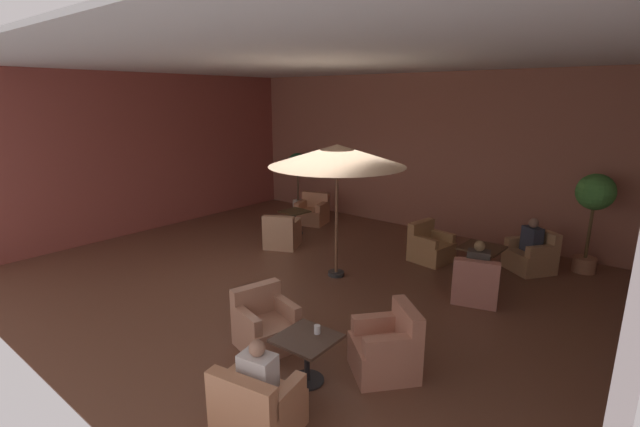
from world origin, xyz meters
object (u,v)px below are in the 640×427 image
(potted_tree_mid_left, at_px, (298,171))
(patron_with_friend, at_px, (478,262))
(armchair_front_right_east, at_px, (430,247))
(patio_umbrella_tall_red, at_px, (337,156))
(cafe_table_front_left, at_px, (307,349))
(armchair_mid_center_north, at_px, (312,212))
(patron_blue_shirt, at_px, (258,373))
(armchair_front_right_north, at_px, (531,256))
(iced_drink_cup, at_px, (317,329))
(armchair_front_right_south, at_px, (476,284))
(armchair_mid_center_east, at_px, (282,234))
(cafe_table_mid_center, at_px, (295,218))
(potted_tree_left_corner, at_px, (594,203))
(armchair_front_left_south, at_px, (387,349))
(armchair_front_left_east, at_px, (257,408))
(patron_by_window, at_px, (532,237))
(armchair_front_left_north, at_px, (265,326))
(cafe_table_front_right, at_px, (481,253))

(potted_tree_mid_left, distance_m, patron_with_friend, 6.95)
(armchair_front_right_east, height_order, patio_umbrella_tall_red, patio_umbrella_tall_red)
(cafe_table_front_left, relative_size, potted_tree_mid_left, 0.39)
(armchair_mid_center_north, height_order, patio_umbrella_tall_red, patio_umbrella_tall_red)
(armchair_front_right_east, bearing_deg, patron_blue_shirt, -80.99)
(cafe_table_front_left, height_order, armchair_mid_center_north, armchair_mid_center_north)
(armchair_front_right_north, xyz_separation_m, iced_drink_cup, (-1.07, -5.54, 0.35))
(cafe_table_front_left, relative_size, armchair_front_right_south, 0.77)
(armchair_mid_center_north, bearing_deg, armchair_mid_center_east, -68.91)
(cafe_table_mid_center, bearing_deg, iced_drink_cup, -44.88)
(armchair_front_right_east, distance_m, potted_tree_left_corner, 3.27)
(cafe_table_mid_center, height_order, patron_with_friend, patron_with_friend)
(armchair_front_left_south, distance_m, patron_with_friend, 2.88)
(armchair_front_left_east, height_order, patron_with_friend, patron_with_friend)
(armchair_front_right_south, distance_m, armchair_mid_center_north, 5.75)
(patron_by_window, distance_m, iced_drink_cup, 5.61)
(potted_tree_left_corner, relative_size, patron_with_friend, 3.09)
(cafe_table_mid_center, bearing_deg, potted_tree_left_corner, 15.85)
(cafe_table_front_left, xyz_separation_m, armchair_front_right_north, (1.11, 5.69, -0.14))
(armchair_front_left_south, bearing_deg, armchair_front_right_east, 108.99)
(cafe_table_front_left, relative_size, patron_with_friend, 1.09)
(armchair_front_right_north, relative_size, armchair_mid_center_north, 1.12)
(cafe_table_front_left, distance_m, armchair_front_left_east, 1.04)
(armchair_front_right_south, bearing_deg, armchair_mid_center_east, -179.38)
(patio_umbrella_tall_red, bearing_deg, armchair_front_left_north, -73.45)
(armchair_front_left_north, xyz_separation_m, patron_with_friend, (1.75, 3.39, 0.39))
(armchair_front_left_north, height_order, cafe_table_front_right, armchair_front_left_north)
(patio_umbrella_tall_red, distance_m, potted_tree_left_corner, 5.14)
(iced_drink_cup, bearing_deg, armchair_front_left_north, 174.32)
(cafe_table_front_right, distance_m, armchair_front_right_north, 1.19)
(potted_tree_mid_left, relative_size, patron_with_friend, 2.82)
(armchair_front_left_south, bearing_deg, armchair_front_left_north, -162.34)
(armchair_front_left_south, relative_size, iced_drink_cup, 9.65)
(potted_tree_left_corner, distance_m, potted_tree_mid_left, 7.68)
(patron_with_friend, bearing_deg, cafe_table_front_left, -101.53)
(cafe_table_front_left, relative_size, armchair_front_right_east, 0.82)
(cafe_table_mid_center, relative_size, patron_blue_shirt, 1.04)
(armchair_front_right_east, bearing_deg, potted_tree_left_corner, 27.32)
(armchair_front_right_south, distance_m, potted_tree_left_corner, 3.18)
(armchair_mid_center_north, bearing_deg, iced_drink_cup, -49.18)
(armchair_front_left_south, relative_size, patio_umbrella_tall_red, 0.41)
(armchair_front_left_north, bearing_deg, patron_by_window, 68.92)
(cafe_table_front_right, relative_size, patron_blue_shirt, 1.19)
(cafe_table_front_left, height_order, cafe_table_mid_center, same)
(armchair_mid_center_east, bearing_deg, armchair_front_right_east, 23.61)
(armchair_front_right_north, bearing_deg, armchair_mid_center_north, -178.83)
(cafe_table_front_left, xyz_separation_m, armchair_front_left_south, (0.67, 0.79, -0.11))
(armchair_front_right_north, xyz_separation_m, armchair_mid_center_north, (-5.75, -0.12, -0.00))
(armchair_front_left_east, xyz_separation_m, cafe_table_front_right, (0.23, 5.74, 0.18))
(cafe_table_mid_center, distance_m, armchair_mid_center_north, 1.10)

